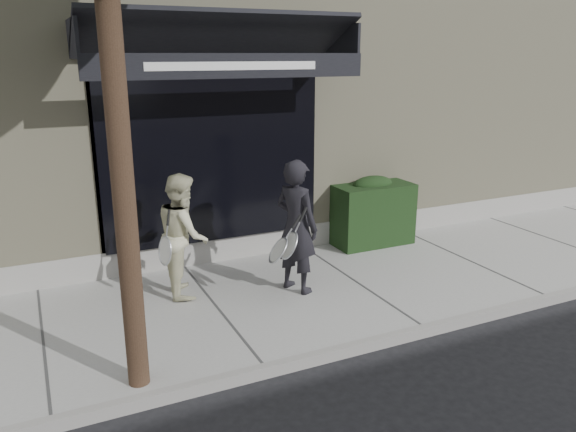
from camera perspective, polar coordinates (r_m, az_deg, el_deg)
ground at (r=7.97m, az=6.62°, el=-7.24°), size 80.00×80.00×0.00m
sidewalk at (r=7.95m, az=6.64°, el=-6.84°), size 20.00×3.00×0.12m
curb at (r=6.81m, az=13.63°, el=-11.25°), size 20.00×0.10×0.14m
building_facade at (r=11.81m, az=-6.06°, el=14.06°), size 14.30×8.04×5.64m
hedge at (r=9.31m, az=8.48°, el=0.45°), size 1.30×0.70×1.14m
pedestrian_front at (r=7.26m, az=0.86°, el=-1.09°), size 0.82×0.83×1.76m
pedestrian_back at (r=7.33m, az=-10.61°, el=-1.87°), size 0.76×0.86×1.60m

